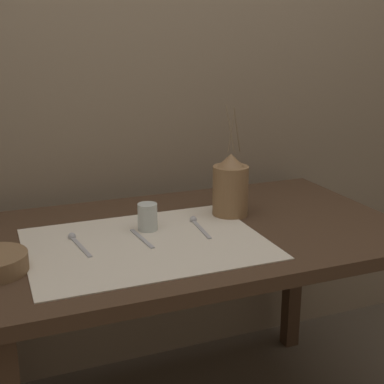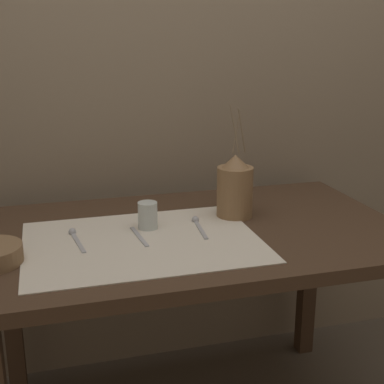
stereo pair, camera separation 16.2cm
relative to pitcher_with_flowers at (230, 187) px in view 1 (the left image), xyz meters
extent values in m
cube|color=gray|center=(-0.16, 0.43, 0.36)|extent=(7.00, 0.06, 2.40)
cube|color=#422D1E|center=(-0.16, -0.08, -0.12)|extent=(1.30, 0.79, 0.04)
cube|color=#422D1E|center=(-0.75, 0.26, -0.49)|extent=(0.06, 0.06, 0.70)
cube|color=#422D1E|center=(0.43, 0.26, -0.49)|extent=(0.06, 0.06, 0.70)
cube|color=beige|center=(-0.34, -0.14, -0.10)|extent=(0.68, 0.50, 0.00)
cylinder|color=olive|center=(0.00, 0.00, -0.01)|extent=(0.12, 0.12, 0.17)
cone|color=olive|center=(0.00, 0.00, 0.09)|extent=(0.09, 0.09, 0.04)
cylinder|color=#847056|center=(0.01, 0.02, 0.18)|extent=(0.03, 0.01, 0.14)
cylinder|color=#847056|center=(-0.01, 0.00, 0.19)|extent=(0.04, 0.00, 0.16)
cylinder|color=#847056|center=(0.02, 0.00, 0.19)|extent=(0.04, 0.03, 0.15)
cylinder|color=silver|center=(-0.30, -0.04, -0.05)|extent=(0.06, 0.06, 0.08)
cube|color=#A8A8AD|center=(-0.52, -0.11, -0.09)|extent=(0.03, 0.16, 0.00)
sphere|color=#A8A8AD|center=(-0.53, -0.03, -0.09)|extent=(0.02, 0.02, 0.02)
cube|color=#A8A8AD|center=(-0.34, -0.11, -0.09)|extent=(0.03, 0.16, 0.00)
cube|color=#A8A8AD|center=(-0.15, -0.10, -0.09)|extent=(0.02, 0.16, 0.00)
sphere|color=#A8A8AD|center=(-0.14, -0.02, -0.09)|extent=(0.02, 0.02, 0.02)
camera|label=1|loc=(-0.74, -1.53, 0.49)|focal=50.00mm
camera|label=2|loc=(-0.59, -1.58, 0.49)|focal=50.00mm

